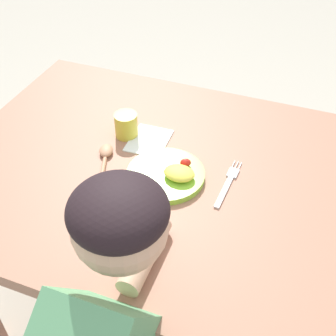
{
  "coord_description": "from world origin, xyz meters",
  "views": [
    {
      "loc": [
        0.22,
        -0.85,
        1.53
      ],
      "look_at": [
        -0.09,
        -0.01,
        0.73
      ],
      "focal_mm": 47.1,
      "sensor_mm": 36.0,
      "label": 1
    }
  ],
  "objects_px": {
    "plate": "(168,174)",
    "fork": "(228,184)",
    "spoon": "(105,159)",
    "drinking_cup": "(126,125)"
  },
  "relations": [
    {
      "from": "plate",
      "to": "fork",
      "type": "height_order",
      "value": "plate"
    },
    {
      "from": "fork",
      "to": "spoon",
      "type": "bearing_deg",
      "value": 98.14
    },
    {
      "from": "spoon",
      "to": "drinking_cup",
      "type": "bearing_deg",
      "value": -22.57
    },
    {
      "from": "plate",
      "to": "fork",
      "type": "distance_m",
      "value": 0.16
    },
    {
      "from": "drinking_cup",
      "to": "spoon",
      "type": "bearing_deg",
      "value": -92.67
    },
    {
      "from": "plate",
      "to": "fork",
      "type": "bearing_deg",
      "value": 11.74
    },
    {
      "from": "spoon",
      "to": "fork",
      "type": "bearing_deg",
      "value": -104.53
    },
    {
      "from": "fork",
      "to": "spoon",
      "type": "xyz_separation_m",
      "value": [
        -0.35,
        -0.03,
        0.01
      ]
    },
    {
      "from": "plate",
      "to": "spoon",
      "type": "distance_m",
      "value": 0.19
    },
    {
      "from": "plate",
      "to": "spoon",
      "type": "relative_size",
      "value": 0.96
    }
  ]
}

